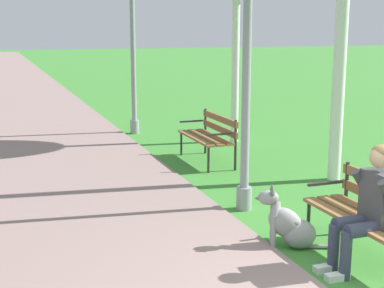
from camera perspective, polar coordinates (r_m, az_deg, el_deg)
paved_path at (r=27.35m, az=-18.41°, el=6.30°), size 4.07×60.00×0.04m
park_bench_near at (r=6.00m, az=17.77°, el=-6.50°), size 0.55×1.50×0.85m
park_bench_mid at (r=9.83m, az=1.84°, el=1.07°), size 0.55×1.50×0.85m
person_seated_on_near_bench at (r=5.65m, az=17.60°, el=-5.81°), size 0.74×0.49×1.25m
dog_grey at (r=6.16m, az=9.89°, el=-8.11°), size 0.79×0.46×0.71m
lamp_post_near at (r=7.05m, az=5.62°, el=10.51°), size 0.24×0.24×4.23m
lamp_post_mid at (r=12.46m, az=-6.07°, el=11.90°), size 0.24×0.24×4.61m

